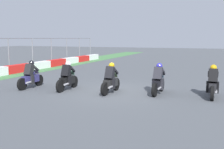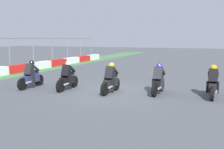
{
  "view_description": "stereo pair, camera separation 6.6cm",
  "coord_description": "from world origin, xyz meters",
  "px_view_note": "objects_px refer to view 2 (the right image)",
  "views": [
    {
      "loc": [
        -11.74,
        -4.77,
        2.71
      ],
      "look_at": [
        -0.08,
        -0.03,
        0.9
      ],
      "focal_mm": 40.68,
      "sensor_mm": 36.0,
      "label": 1
    },
    {
      "loc": [
        -11.72,
        -4.83,
        2.71
      ],
      "look_at": [
        -0.08,
        -0.03,
        0.9
      ],
      "focal_mm": 40.68,
      "sensor_mm": 36.0,
      "label": 2
    }
  ],
  "objects_px": {
    "rider_lane_c": "(111,81)",
    "rider_lane_e": "(31,77)",
    "rider_lane_b": "(158,81)",
    "rider_lane_a": "(213,84)",
    "rider_lane_d": "(67,78)"
  },
  "relations": [
    {
      "from": "rider_lane_e",
      "to": "rider_lane_c",
      "type": "bearing_deg",
      "value": -84.98
    },
    {
      "from": "rider_lane_d",
      "to": "rider_lane_c",
      "type": "bearing_deg",
      "value": -87.89
    },
    {
      "from": "rider_lane_b",
      "to": "rider_lane_d",
      "type": "relative_size",
      "value": 1.0
    },
    {
      "from": "rider_lane_c",
      "to": "rider_lane_a",
      "type": "bearing_deg",
      "value": -77.9
    },
    {
      "from": "rider_lane_e",
      "to": "rider_lane_b",
      "type": "bearing_deg",
      "value": -81.39
    },
    {
      "from": "rider_lane_b",
      "to": "rider_lane_c",
      "type": "bearing_deg",
      "value": 108.59
    },
    {
      "from": "rider_lane_a",
      "to": "rider_lane_d",
      "type": "xyz_separation_m",
      "value": [
        -1.0,
        7.12,
        0.0
      ]
    },
    {
      "from": "rider_lane_b",
      "to": "rider_lane_c",
      "type": "distance_m",
      "value": 2.34
    },
    {
      "from": "rider_lane_c",
      "to": "rider_lane_e",
      "type": "distance_m",
      "value": 4.58
    },
    {
      "from": "rider_lane_d",
      "to": "rider_lane_b",
      "type": "bearing_deg",
      "value": -81.54
    },
    {
      "from": "rider_lane_a",
      "to": "rider_lane_b",
      "type": "distance_m",
      "value": 2.47
    },
    {
      "from": "rider_lane_a",
      "to": "rider_lane_e",
      "type": "bearing_deg",
      "value": 97.37
    },
    {
      "from": "rider_lane_c",
      "to": "rider_lane_e",
      "type": "height_order",
      "value": "same"
    },
    {
      "from": "rider_lane_c",
      "to": "rider_lane_d",
      "type": "relative_size",
      "value": 1.0
    },
    {
      "from": "rider_lane_b",
      "to": "rider_lane_d",
      "type": "bearing_deg",
      "value": 102.03
    }
  ]
}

